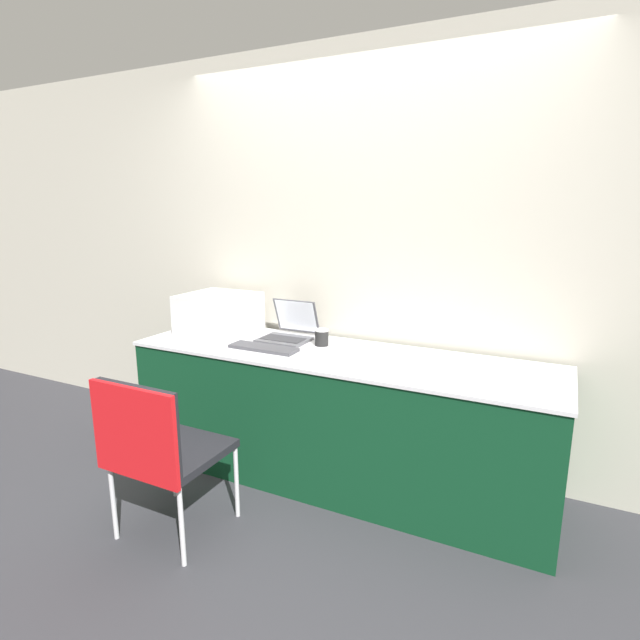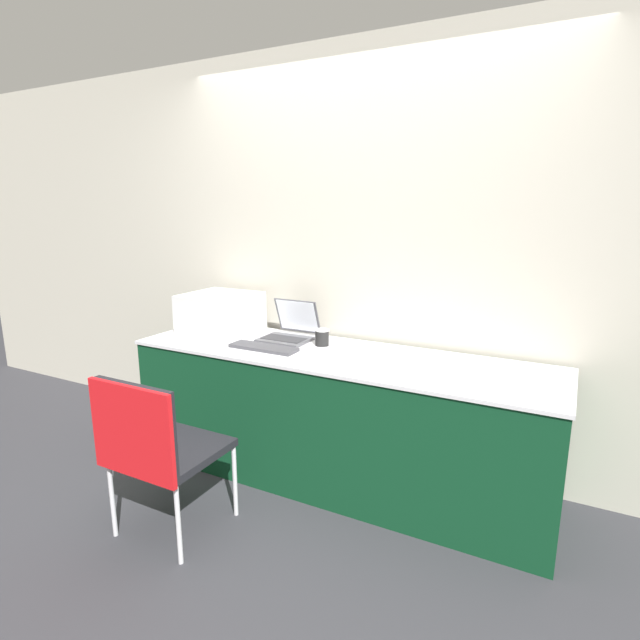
# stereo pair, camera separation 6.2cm
# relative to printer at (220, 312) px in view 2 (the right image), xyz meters

# --- Properties ---
(ground_plane) EXTENTS (14.00, 14.00, 0.00)m
(ground_plane) POSITION_rel_printer_xyz_m (0.90, -0.42, -0.94)
(ground_plane) COLOR #333338
(wall_back) EXTENTS (8.00, 0.05, 2.60)m
(wall_back) POSITION_rel_printer_xyz_m (0.90, 0.33, 0.36)
(wall_back) COLOR #B7B2A3
(wall_back) RESTS_ON ground_plane
(table) EXTENTS (2.51, 0.69, 0.79)m
(table) POSITION_rel_printer_xyz_m (0.90, -0.08, -0.54)
(table) COLOR #0C381E
(table) RESTS_ON ground_plane
(printer) EXTENTS (0.45, 0.43, 0.27)m
(printer) POSITION_rel_printer_xyz_m (0.00, 0.00, 0.00)
(printer) COLOR silver
(printer) RESTS_ON table
(laptop_left) EXTENTS (0.31, 0.33, 0.25)m
(laptop_left) POSITION_rel_printer_xyz_m (0.49, 0.08, -0.09)
(laptop_left) COLOR #4C4C51
(laptop_left) RESTS_ON table
(external_keyboard) EXTENTS (0.43, 0.13, 0.02)m
(external_keyboard) POSITION_rel_printer_xyz_m (0.48, -0.20, -0.13)
(external_keyboard) COLOR #3D3D42
(external_keyboard) RESTS_ON table
(coffee_cup) EXTENTS (0.09, 0.09, 0.10)m
(coffee_cup) POSITION_rel_printer_xyz_m (0.75, 0.03, -0.09)
(coffee_cup) COLOR black
(coffee_cup) RESTS_ON table
(chair) EXTENTS (0.50, 0.48, 0.85)m
(chair) POSITION_rel_printer_xyz_m (0.38, -1.01, -0.41)
(chair) COLOR black
(chair) RESTS_ON ground_plane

